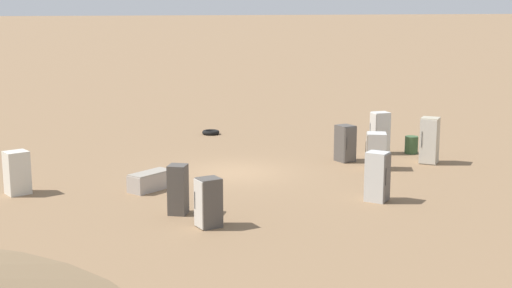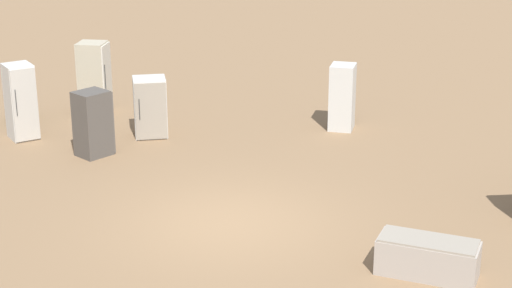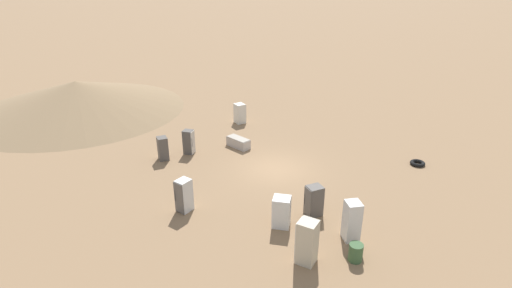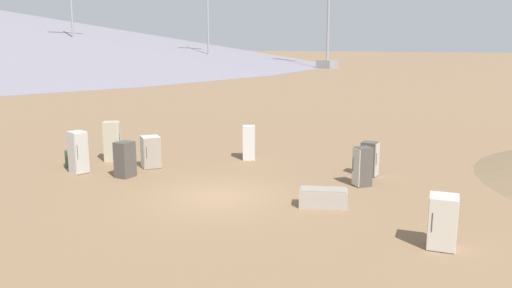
% 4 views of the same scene
% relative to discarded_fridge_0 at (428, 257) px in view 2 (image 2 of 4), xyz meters
% --- Properties ---
extents(ground_plane, '(1000.00, 1000.00, 0.00)m').
position_rel_discarded_fridge_0_xyz_m(ground_plane, '(1.53, -3.71, -0.33)').
color(ground_plane, '#846647').
extents(discarded_fridge_0, '(1.48, 1.79, 0.66)m').
position_rel_discarded_fridge_0_xyz_m(discarded_fridge_0, '(0.00, 0.00, 0.00)').
color(discarded_fridge_0, '#A89E93').
rests_on(discarded_fridge_0, ground_plane).
extents(discarded_fridge_1, '(0.86, 0.76, 1.55)m').
position_rel_discarded_fridge_0_xyz_m(discarded_fridge_1, '(1.91, -8.79, 0.45)').
color(discarded_fridge_1, '#4C4742').
rests_on(discarded_fridge_1, ground_plane).
extents(discarded_fridge_4, '(0.93, 0.92, 1.69)m').
position_rel_discarded_fridge_0_xyz_m(discarded_fridge_4, '(-4.13, -6.90, 0.52)').
color(discarded_fridge_4, silver).
rests_on(discarded_fridge_4, ground_plane).
extents(discarded_fridge_5, '(0.68, 0.77, 1.88)m').
position_rel_discarded_fridge_0_xyz_m(discarded_fridge_5, '(2.80, -10.97, 0.61)').
color(discarded_fridge_5, silver).
rests_on(discarded_fridge_5, ground_plane).
extents(discarded_fridge_6, '(1.03, 1.03, 1.94)m').
position_rel_discarded_fridge_0_xyz_m(discarded_fridge_6, '(0.36, -11.93, 0.64)').
color(discarded_fridge_6, '#B2A88E').
rests_on(discarded_fridge_6, ground_plane).
extents(discarded_fridge_7, '(1.04, 1.04, 1.49)m').
position_rel_discarded_fridge_0_xyz_m(discarded_fridge_7, '(0.13, -9.26, 0.42)').
color(discarded_fridge_7, silver).
rests_on(discarded_fridge_7, ground_plane).
extents(rusty_barrel, '(0.58, 0.58, 0.78)m').
position_rel_discarded_fridge_0_xyz_m(rusty_barrel, '(2.35, -12.34, 0.06)').
color(rusty_barrel, '#385633').
rests_on(rusty_barrel, ground_plane).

